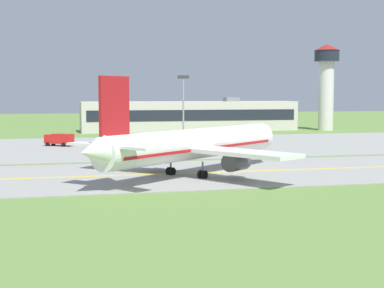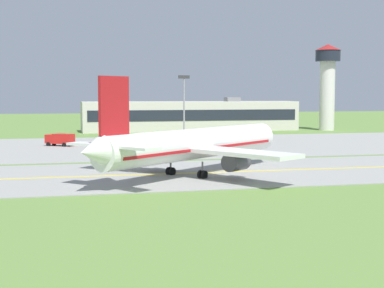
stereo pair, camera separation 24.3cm
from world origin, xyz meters
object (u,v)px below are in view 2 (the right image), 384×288
service_truck_pushback (165,142)px  apron_light_mast (184,100)px  airplane_lead (193,145)px  service_truck_catering (60,139)px  service_truck_fuel (178,137)px  control_tower (327,78)px

service_truck_pushback → apron_light_mast: (6.85, 14.07, 7.79)m
airplane_lead → apron_light_mast: apron_light_mast is taller
service_truck_pushback → airplane_lead: bearing=-95.0°
service_truck_catering → service_truck_pushback: size_ratio=0.97×
service_truck_fuel → control_tower: 65.71m
service_truck_catering → apron_light_mast: bearing=4.2°
apron_light_mast → control_tower: bearing=34.2°
service_truck_fuel → control_tower: control_tower is taller
service_truck_catering → control_tower: size_ratio=0.24×
airplane_lead → apron_light_mast: size_ratio=2.25×
service_truck_pushback → control_tower: (57.60, 48.52, 13.69)m
service_truck_catering → apron_light_mast: size_ratio=0.41×
airplane_lead → service_truck_pushback: size_ratio=5.24×
control_tower → service_truck_pushback: bearing=-139.9°
service_truck_pushback → service_truck_fuel: bearing=66.5°
service_truck_fuel → control_tower: bearing=35.1°
airplane_lead → control_tower: 104.69m
airplane_lead → service_truck_catering: size_ratio=5.42×
service_truck_fuel → service_truck_catering: bearing=178.6°
control_tower → airplane_lead: bearing=-125.7°
airplane_lead → service_truck_fuel: 48.35m
service_truck_catering → service_truck_pushback: 23.02m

